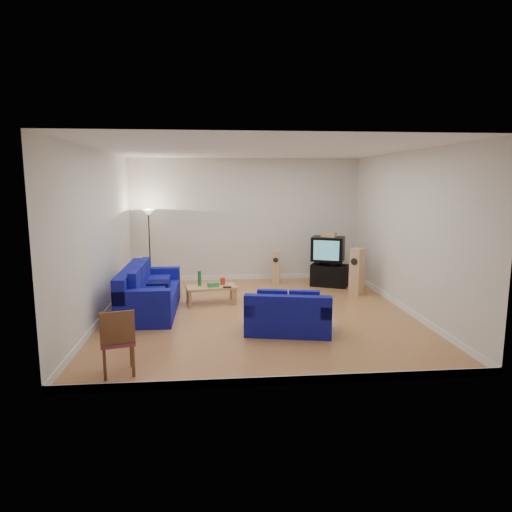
{
  "coord_description": "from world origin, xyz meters",
  "views": [
    {
      "loc": [
        -0.87,
        -8.75,
        2.61
      ],
      "look_at": [
        0.0,
        0.4,
        1.1
      ],
      "focal_mm": 32.0,
      "sensor_mm": 36.0,
      "label": 1
    }
  ],
  "objects": [
    {
      "name": "remote",
      "position": [
        -0.59,
        0.67,
        0.4
      ],
      "size": [
        0.18,
        0.06,
        0.02
      ],
      "primitive_type": "cube",
      "rotation": [
        0.0,
        0.0,
        -0.0
      ],
      "color": "black",
      "rests_on": "coffee_table"
    },
    {
      "name": "speaker_left",
      "position": [
        0.73,
        2.7,
        0.43
      ],
      "size": [
        0.24,
        0.29,
        0.85
      ],
      "rotation": [
        0.0,
        0.0,
        -0.19
      ],
      "color": "tan",
      "rests_on": "ground"
    },
    {
      "name": "sofa_three_seat",
      "position": [
        -2.21,
        0.34,
        0.34
      ],
      "size": [
        1.02,
        2.36,
        0.91
      ],
      "rotation": [
        0.0,
        0.0,
        -1.57
      ],
      "color": "#08096E",
      "rests_on": "ground"
    },
    {
      "name": "tv_stand",
      "position": [
        2.03,
        2.25,
        0.27
      ],
      "size": [
        1.02,
        0.82,
        0.54
      ],
      "primitive_type": "cube",
      "rotation": [
        0.0,
        0.0,
        -0.43
      ],
      "color": "black",
      "rests_on": "ground"
    },
    {
      "name": "room",
      "position": [
        0.0,
        0.0,
        1.54
      ],
      "size": [
        6.01,
        6.51,
        3.21
      ],
      "color": "brown",
      "rests_on": "ground"
    },
    {
      "name": "red_canister",
      "position": [
        -0.67,
        0.96,
        0.46
      ],
      "size": [
        0.13,
        0.13,
        0.15
      ],
      "primitive_type": "cylinder",
      "rotation": [
        0.0,
        0.0,
        0.21
      ],
      "color": "red",
      "rests_on": "coffee_table"
    },
    {
      "name": "centre_speaker",
      "position": [
        1.98,
        2.21,
        1.31
      ],
      "size": [
        0.37,
        0.34,
        0.13
      ],
      "primitive_type": "cube",
      "rotation": [
        0.0,
        0.0,
        -0.7
      ],
      "color": "tan",
      "rests_on": "television"
    },
    {
      "name": "tissue_box",
      "position": [
        -0.88,
        0.77,
        0.43
      ],
      "size": [
        0.26,
        0.19,
        0.09
      ],
      "primitive_type": "cube",
      "rotation": [
        0.0,
        0.0,
        0.3
      ],
      "color": "green",
      "rests_on": "coffee_table"
    },
    {
      "name": "floor_lamp",
      "position": [
        -2.45,
        2.7,
        1.59
      ],
      "size": [
        0.33,
        0.33,
        1.92
      ],
      "color": "black",
      "rests_on": "ground"
    },
    {
      "name": "speaker_right",
      "position": [
        2.45,
        1.35,
        0.54
      ],
      "size": [
        0.4,
        0.4,
        1.08
      ],
      "rotation": [
        0.0,
        0.0,
        -0.79
      ],
      "color": "tan",
      "rests_on": "ground"
    },
    {
      "name": "av_receiver",
      "position": [
        2.07,
        2.28,
        0.6
      ],
      "size": [
        0.57,
        0.57,
        0.1
      ],
      "primitive_type": "cube",
      "rotation": [
        0.0,
        0.0,
        -0.77
      ],
      "color": "black",
      "rests_on": "tv_stand"
    },
    {
      "name": "dining_chair",
      "position": [
        -2.17,
        -2.73,
        0.52
      ],
      "size": [
        0.54,
        0.54,
        0.93
      ],
      "rotation": [
        0.0,
        0.0,
        0.24
      ],
      "color": "brown",
      "rests_on": "ground"
    },
    {
      "name": "television",
      "position": [
        1.97,
        2.25,
        0.95
      ],
      "size": [
        0.93,
        0.82,
        0.6
      ],
      "rotation": [
        0.0,
        0.0,
        -0.39
      ],
      "color": "black",
      "rests_on": "av_receiver"
    },
    {
      "name": "sofa_loveseat",
      "position": [
        0.41,
        -1.21,
        0.28
      ],
      "size": [
        1.6,
        1.1,
        0.73
      ],
      "rotation": [
        0.0,
        0.0,
        -0.2
      ],
      "color": "#08096E",
      "rests_on": "ground"
    },
    {
      "name": "bottle",
      "position": [
        -1.17,
        0.89,
        0.55
      ],
      "size": [
        0.08,
        0.08,
        0.32
      ],
      "primitive_type": "cylinder",
      "rotation": [
        0.0,
        0.0,
        0.05
      ],
      "color": "#197233",
      "rests_on": "coffee_table"
    },
    {
      "name": "coffee_table",
      "position": [
        -0.93,
        0.85,
        0.33
      ],
      "size": [
        1.14,
        0.7,
        0.39
      ],
      "rotation": [
        0.0,
        0.0,
        0.16
      ],
      "color": "tan",
      "rests_on": "ground"
    }
  ]
}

